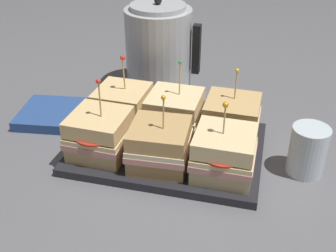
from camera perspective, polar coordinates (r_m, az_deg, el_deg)
The scene contains 11 objects.
ground_plane at distance 0.93m, azimuth 0.00°, elevation -3.48°, with size 6.00×6.00×0.00m, color slate.
serving_platter at distance 0.92m, azimuth 0.00°, elevation -3.03°, with size 0.40×0.29×0.02m.
sandwich_front_left at distance 0.88m, azimuth -9.20°, elevation -1.11°, with size 0.12×0.13×0.17m.
sandwich_front_center at distance 0.84m, azimuth -0.98°, elevation -2.62°, with size 0.13×0.13×0.16m.
sandwich_front_right at distance 0.82m, azimuth 7.61°, elevation -3.72°, with size 0.12×0.12×0.16m.
sandwich_back_left at distance 0.98m, azimuth -6.15°, elevation 2.70°, with size 0.12×0.12×0.17m.
sandwich_back_center at distance 0.94m, azimuth 0.84°, elevation 1.74°, with size 0.12×0.12×0.17m.
sandwich_back_right at distance 0.93m, azimuth 8.61°, elevation 0.92°, with size 0.12×0.12×0.16m.
kettle_steel at distance 1.16m, azimuth -1.25°, elevation 10.49°, with size 0.20×0.18×0.25m.
drinking_glass at distance 0.88m, azimuth 18.39°, elevation -3.33°, with size 0.07×0.07×0.10m.
napkin_stack at distance 1.08m, azimuth -15.50°, elevation 1.57°, with size 0.17×0.17×0.02m.
Camera 1 is at (0.19, -0.74, 0.53)m, focal length 45.00 mm.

